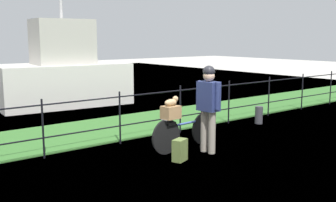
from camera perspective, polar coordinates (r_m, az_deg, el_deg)
ground_plane at (r=7.59m, az=6.06°, el=-7.91°), size 60.00×60.00×0.00m
grass_strip at (r=10.06m, az=-6.93°, el=-3.63°), size 27.00×2.40×0.03m
harbor_water at (r=15.47m, az=-18.77°, el=0.34°), size 30.00×30.00×0.00m
iron_fence at (r=8.81m, az=-2.32°, el=-1.22°), size 18.04×0.04×1.11m
bicycle_main at (r=7.98m, az=2.47°, el=-4.37°), size 1.73×0.20×0.68m
wooden_crate at (r=7.63m, az=0.40°, el=-1.60°), size 0.35×0.28×0.24m
terrier_dog at (r=7.61m, az=0.53°, el=-0.11°), size 0.32×0.16×0.18m
cyclist_person at (r=7.67m, az=5.76°, el=-0.03°), size 0.29×0.54×1.68m
backpack_on_paving at (r=7.28m, az=1.69°, el=-6.97°), size 0.33×0.27×0.40m
mooring_bollard at (r=10.63m, az=12.75°, el=-1.96°), size 0.20×0.20×0.45m
moored_boat_near at (r=13.53m, az=-14.57°, el=3.69°), size 4.27×2.28×4.38m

